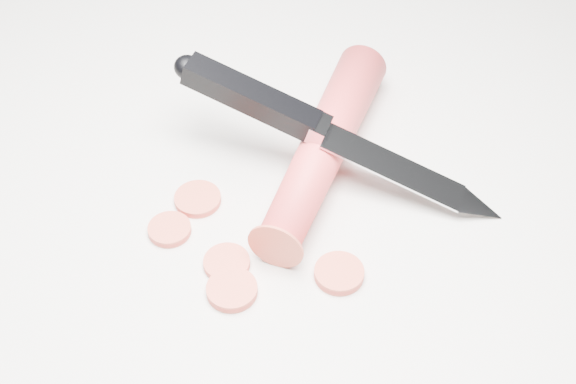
# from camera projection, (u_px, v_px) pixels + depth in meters

# --- Properties ---
(ground) EXTENTS (2.40, 2.40, 0.00)m
(ground) POSITION_uv_depth(u_px,v_px,m) (270.00, 214.00, 0.60)
(ground) COLOR silver
(ground) RESTS_ON ground
(carrot) EXTENTS (0.07, 0.21, 0.04)m
(carrot) POSITION_uv_depth(u_px,v_px,m) (324.00, 146.00, 0.62)
(carrot) COLOR red
(carrot) RESTS_ON ground
(carrot_slice_0) EXTENTS (0.03, 0.03, 0.01)m
(carrot_slice_0) POSITION_uv_depth(u_px,v_px,m) (227.00, 263.00, 0.56)
(carrot_slice_0) COLOR #CE4632
(carrot_slice_0) RESTS_ON ground
(carrot_slice_1) EXTENTS (0.03, 0.03, 0.01)m
(carrot_slice_1) POSITION_uv_depth(u_px,v_px,m) (232.00, 290.00, 0.54)
(carrot_slice_1) COLOR #CE4632
(carrot_slice_1) RESTS_ON ground
(carrot_slice_2) EXTENTS (0.04, 0.04, 0.01)m
(carrot_slice_2) POSITION_uv_depth(u_px,v_px,m) (198.00, 199.00, 0.60)
(carrot_slice_2) COLOR #CE4632
(carrot_slice_2) RESTS_ON ground
(carrot_slice_3) EXTENTS (0.03, 0.03, 0.01)m
(carrot_slice_3) POSITION_uv_depth(u_px,v_px,m) (170.00, 229.00, 0.58)
(carrot_slice_3) COLOR #CE4632
(carrot_slice_3) RESTS_ON ground
(carrot_slice_4) EXTENTS (0.03, 0.03, 0.01)m
(carrot_slice_4) POSITION_uv_depth(u_px,v_px,m) (339.00, 273.00, 0.55)
(carrot_slice_4) COLOR #CE4632
(carrot_slice_4) RESTS_ON ground
(kitchen_knife) EXTENTS (0.26, 0.08, 0.08)m
(kitchen_knife) POSITION_uv_depth(u_px,v_px,m) (338.00, 134.00, 0.59)
(kitchen_knife) COLOR #B3B5BA
(kitchen_knife) RESTS_ON ground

